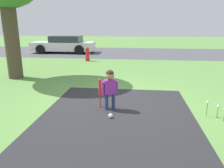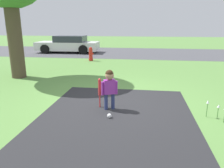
{
  "view_description": "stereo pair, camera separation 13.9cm",
  "coord_description": "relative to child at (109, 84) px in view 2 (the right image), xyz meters",
  "views": [
    {
      "loc": [
        0.54,
        -5.3,
        1.9
      ],
      "look_at": [
        -0.05,
        -0.24,
        0.49
      ],
      "focal_mm": 35.0,
      "sensor_mm": 36.0,
      "label": 1
    },
    {
      "loc": [
        0.68,
        -5.28,
        1.9
      ],
      "look_at": [
        -0.05,
        -0.24,
        0.49
      ],
      "focal_mm": 35.0,
      "sensor_mm": 36.0,
      "label": 2
    }
  ],
  "objects": [
    {
      "name": "ground_plane",
      "position": [
        0.05,
        0.64,
        -0.6
      ],
      "size": [
        60.0,
        60.0,
        0.0
      ],
      "primitive_type": "plane",
      "color": "#5B8C42"
    },
    {
      "name": "driveway_strip",
      "position": [
        0.2,
        -1.86,
        -0.6
      ],
      "size": [
        3.26,
        7.0,
        0.01
      ],
      "color": "#262628",
      "rests_on": "ground"
    },
    {
      "name": "street_strip",
      "position": [
        0.05,
        10.4,
        -0.6
      ],
      "size": [
        40.0,
        6.0,
        0.01
      ],
      "color": "#4C4C51",
      "rests_on": "ground"
    },
    {
      "name": "child",
      "position": [
        0.0,
        0.0,
        0.0
      ],
      "size": [
        0.35,
        0.23,
        0.93
      ],
      "rotation": [
        0.0,
        0.0,
        0.39
      ],
      "color": "navy",
      "rests_on": "ground"
    },
    {
      "name": "baseball_bat",
      "position": [
        -0.25,
        0.1,
        -0.15
      ],
      "size": [
        0.07,
        0.07,
        0.7
      ],
      "color": "red",
      "rests_on": "ground"
    },
    {
      "name": "sports_ball",
      "position": [
        0.07,
        -0.48,
        -0.55
      ],
      "size": [
        0.1,
        0.1,
        0.1
      ],
      "color": "white",
      "rests_on": "ground"
    },
    {
      "name": "fire_hydrant",
      "position": [
        -2.05,
        6.66,
        -0.24
      ],
      "size": [
        0.27,
        0.25,
        0.73
      ],
      "color": "red",
      "rests_on": "ground"
    },
    {
      "name": "parked_car",
      "position": [
        -4.4,
        9.89,
        -0.05
      ],
      "size": [
        4.19,
        1.89,
        1.14
      ],
      "rotation": [
        0.0,
        0.0,
        3.16
      ],
      "color": "silver",
      "rests_on": "ground"
    }
  ]
}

